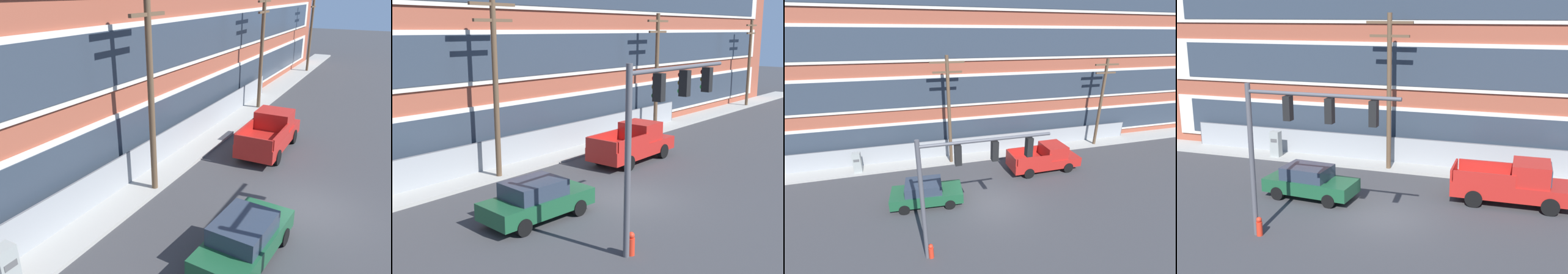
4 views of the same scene
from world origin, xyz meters
The scene contains 11 objects.
ground_plane centered at (0.00, 0.00, 0.00)m, with size 160.00×160.00×0.00m, color #38383A.
sidewalk_building_side centered at (0.00, 7.11, 0.08)m, with size 80.00×2.07×0.16m, color #9E9B93.
brick_mill_building centered at (7.80, 12.16, 7.56)m, with size 54.11×8.63×15.09m.
chain_link_fence centered at (0.69, 7.63, 0.84)m, with size 31.40×0.06×1.65m.
traffic_signal_mast centered at (-2.48, -3.15, 4.46)m, with size 6.01×0.43×6.07m.
pickup_truck_red centered at (5.29, 3.39, 0.97)m, with size 5.58×2.18×2.06m.
sedan_dark_green centered at (-4.08, 1.24, 0.80)m, with size 4.47×2.14×1.56m.
utility_pole_near_corner centered at (-1.66, 6.36, 4.79)m, with size 2.56×0.26×8.63m.
utility_pole_midblock centered at (12.28, 6.49, 4.47)m, with size 2.33×0.26×8.08m.
electrical_cabinet centered at (-8.81, 6.52, 0.86)m, with size 0.58×0.50×1.71m.
fire_hydrant centered at (-4.22, -3.21, 0.38)m, with size 0.24×0.24×0.78m.
Camera 3 is at (-4.50, -13.08, 9.95)m, focal length 24.00 mm.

